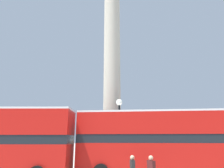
{
  "coord_description": "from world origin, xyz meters",
  "views": [
    {
      "loc": [
        1.18,
        -19.77,
        2.47
      ],
      "look_at": [
        0.0,
        0.0,
        7.93
      ],
      "focal_mm": 32.0,
      "sensor_mm": 36.0,
      "label": 1
    }
  ],
  "objects_px": {
    "monument_column": "(112,78)",
    "street_lamp": "(119,125)",
    "bus_b": "(162,140)",
    "equestrian_statue": "(14,146)"
  },
  "relations": [
    {
      "from": "monument_column",
      "to": "bus_b",
      "type": "xyz_separation_m",
      "value": [
        3.69,
        -5.59,
        -6.17
      ]
    },
    {
      "from": "monument_column",
      "to": "bus_b",
      "type": "distance_m",
      "value": 9.11
    },
    {
      "from": "monument_column",
      "to": "street_lamp",
      "type": "height_order",
      "value": "monument_column"
    },
    {
      "from": "equestrian_statue",
      "to": "street_lamp",
      "type": "distance_m",
      "value": 14.52
    },
    {
      "from": "monument_column",
      "to": "equestrian_statue",
      "type": "height_order",
      "value": "monument_column"
    },
    {
      "from": "monument_column",
      "to": "street_lamp",
      "type": "relative_size",
      "value": 4.65
    },
    {
      "from": "equestrian_statue",
      "to": "street_lamp",
      "type": "xyz_separation_m",
      "value": [
        12.3,
        -7.49,
        1.81
      ]
    },
    {
      "from": "bus_b",
      "to": "equestrian_statue",
      "type": "height_order",
      "value": "equestrian_statue"
    },
    {
      "from": "monument_column",
      "to": "equestrian_statue",
      "type": "xyz_separation_m",
      "value": [
        -11.48,
        3.37,
        -6.89
      ]
    },
    {
      "from": "monument_column",
      "to": "bus_b",
      "type": "height_order",
      "value": "monument_column"
    }
  ]
}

